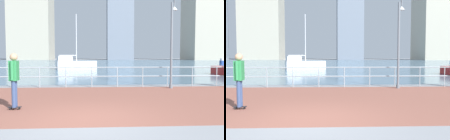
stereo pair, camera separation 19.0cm
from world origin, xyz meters
TOP-DOWN VIEW (x-y plane):
  - ground at (0.00, 40.00)m, footprint 220.00×220.00m
  - brick_paving at (0.00, 2.99)m, footprint 28.00×7.31m
  - harbor_water at (0.00, 51.65)m, footprint 180.00×88.00m
  - waterfront_railing at (-0.00, 6.65)m, footprint 25.25×0.06m
  - lamppost at (4.29, 6.19)m, footprint 0.55×0.74m
  - skateboarder at (-2.30, 1.37)m, footprint 0.41×0.55m
  - sailboat_red at (-2.60, 24.14)m, footprint 5.21×3.01m
  - tower_concrete at (46.96, 94.80)m, footprint 16.39×17.17m
  - tower_steel at (-29.26, 102.12)m, footprint 17.60×14.12m
  - tower_slate at (9.95, 101.16)m, footprint 11.30×13.08m

SIDE VIEW (x-z plane):
  - ground at x=0.00m, z-range 0.00..0.00m
  - harbor_water at x=0.00m, z-range 0.00..0.00m
  - brick_paving at x=0.00m, z-range 0.00..0.01m
  - sailboat_red at x=-2.60m, z-range -2.83..4.16m
  - waterfront_railing at x=0.00m, z-range 0.21..1.32m
  - skateboarder at x=-2.30m, z-range 0.19..1.98m
  - lamppost at x=4.29m, z-range 0.27..5.35m
  - tower_slate at x=9.95m, z-range -0.83..35.54m
  - tower_concrete at x=46.96m, z-range -0.83..41.06m
  - tower_steel at x=-29.26m, z-range -0.83..43.14m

